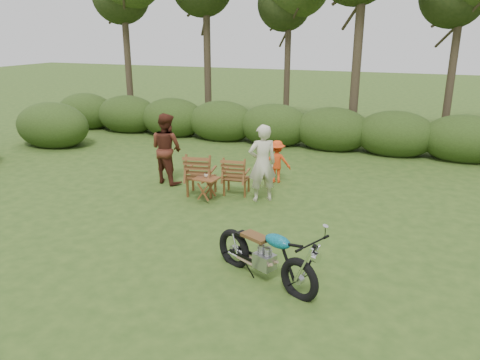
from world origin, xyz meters
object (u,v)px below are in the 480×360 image
(adult_a, at_px, (262,200))
(cup, at_px, (207,175))
(child, at_px, (276,182))
(motorcycle, at_px, (264,279))
(lawn_chair_left, at_px, (202,194))
(adult_b, at_px, (168,182))
(lawn_chair_right, at_px, (237,194))
(side_table, at_px, (207,189))

(adult_a, bearing_deg, cup, -13.22)
(cup, bearing_deg, child, 60.00)
(motorcycle, height_order, cup, cup)
(lawn_chair_left, bearing_deg, adult_a, 174.14)
(cup, distance_m, adult_b, 1.86)
(adult_a, bearing_deg, motorcycle, 74.88)
(lawn_chair_left, bearing_deg, lawn_chair_right, -166.24)
(lawn_chair_left, distance_m, child, 2.12)
(lawn_chair_left, xyz_separation_m, cup, (0.29, -0.33, 0.61))
(adult_a, distance_m, adult_b, 2.75)
(lawn_chair_right, xyz_separation_m, adult_b, (-2.00, 0.19, 0.00))
(cup, height_order, adult_a, adult_a)
(adult_b, bearing_deg, adult_a, -172.58)
(adult_a, bearing_deg, lawn_chair_right, -51.25)
(side_table, bearing_deg, adult_b, 149.57)
(lawn_chair_right, distance_m, adult_a, 0.75)
(lawn_chair_right, distance_m, lawn_chair_left, 0.84)
(child, bearing_deg, side_table, 51.61)
(adult_b, bearing_deg, child, -142.37)
(adult_b, bearing_deg, lawn_chair_right, -169.42)
(cup, bearing_deg, lawn_chair_left, 131.92)
(side_table, height_order, adult_b, adult_b)
(lawn_chair_left, xyz_separation_m, side_table, (0.31, -0.37, 0.28))
(adult_b, height_order, child, adult_b)
(side_table, bearing_deg, adult_a, 23.07)
(side_table, height_order, adult_a, adult_a)
(motorcycle, bearing_deg, cup, 154.09)
(adult_b, relative_size, child, 1.64)
(cup, relative_size, adult_a, 0.07)
(side_table, distance_m, child, 2.26)
(lawn_chair_left, height_order, cup, cup)
(lawn_chair_left, bearing_deg, adult_b, -34.61)
(side_table, xyz_separation_m, adult_b, (-1.54, 0.91, -0.28))
(motorcycle, bearing_deg, child, 129.96)
(adult_a, bearing_deg, side_table, -11.28)
(lawn_chair_right, relative_size, side_table, 1.67)
(lawn_chair_left, bearing_deg, side_table, 118.92)
(lawn_chair_right, height_order, side_table, side_table)
(motorcycle, distance_m, adult_b, 5.48)
(lawn_chair_right, relative_size, lawn_chair_left, 0.90)
(motorcycle, height_order, lawn_chair_right, motorcycle)
(lawn_chair_right, relative_size, cup, 7.96)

